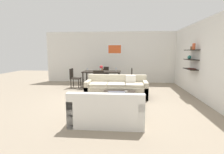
% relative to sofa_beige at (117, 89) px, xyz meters
% --- Properties ---
extents(ground_plane, '(18.00, 18.00, 0.00)m').
position_rel_sofa_beige_xyz_m(ground_plane, '(-0.14, -0.34, -0.29)').
color(ground_plane, gray).
extents(back_wall_unit, '(8.40, 0.09, 2.70)m').
position_rel_sofa_beige_xyz_m(back_wall_unit, '(0.15, 3.19, 1.06)').
color(back_wall_unit, silver).
rests_on(back_wall_unit, ground).
extents(right_wall_shelf_unit, '(0.34, 8.20, 2.70)m').
position_rel_sofa_beige_xyz_m(right_wall_shelf_unit, '(2.88, 0.27, 1.06)').
color(right_wall_shelf_unit, silver).
rests_on(right_wall_shelf_unit, ground).
extents(sofa_beige, '(2.20, 0.90, 0.78)m').
position_rel_sofa_beige_xyz_m(sofa_beige, '(0.00, 0.00, 0.00)').
color(sofa_beige, beige).
rests_on(sofa_beige, ground).
extents(loveseat_white, '(1.63, 0.90, 0.78)m').
position_rel_sofa_beige_xyz_m(loveseat_white, '(-0.07, -2.43, 0.00)').
color(loveseat_white, white).
rests_on(loveseat_white, ground).
extents(coffee_table, '(1.02, 1.07, 0.38)m').
position_rel_sofa_beige_xyz_m(coffee_table, '(0.13, -1.14, -0.10)').
color(coffee_table, black).
rests_on(coffee_table, ground).
extents(decorative_bowl, '(0.32, 0.32, 0.09)m').
position_rel_sofa_beige_xyz_m(decorative_bowl, '(0.18, -1.22, 0.13)').
color(decorative_bowl, black).
rests_on(decorative_bowl, coffee_table).
extents(candle_jar, '(0.08, 0.08, 0.08)m').
position_rel_sofa_beige_xyz_m(candle_jar, '(0.35, -1.07, 0.13)').
color(candle_jar, silver).
rests_on(candle_jar, coffee_table).
extents(dining_table, '(1.73, 0.87, 0.75)m').
position_rel_sofa_beige_xyz_m(dining_table, '(-0.80, 1.73, 0.38)').
color(dining_table, black).
rests_on(dining_table, ground).
extents(dining_chair_right_far, '(0.44, 0.44, 0.88)m').
position_rel_sofa_beige_xyz_m(dining_chair_right_far, '(0.47, 1.93, 0.21)').
color(dining_chair_right_far, black).
rests_on(dining_chair_right_far, ground).
extents(dining_chair_left_near, '(0.44, 0.44, 0.88)m').
position_rel_sofa_beige_xyz_m(dining_chair_left_near, '(-2.07, 1.54, 0.21)').
color(dining_chair_left_near, black).
rests_on(dining_chair_left_near, ground).
extents(dining_chair_head, '(0.44, 0.44, 0.88)m').
position_rel_sofa_beige_xyz_m(dining_chair_head, '(-0.80, 2.57, 0.21)').
color(dining_chair_head, black).
rests_on(dining_chair_head, ground).
extents(dining_chair_foot, '(0.44, 0.44, 0.88)m').
position_rel_sofa_beige_xyz_m(dining_chair_foot, '(-0.80, 0.89, 0.21)').
color(dining_chair_foot, black).
rests_on(dining_chair_foot, ground).
extents(wine_glass_head, '(0.08, 0.08, 0.18)m').
position_rel_sofa_beige_xyz_m(wine_glass_head, '(-0.80, 2.10, 0.59)').
color(wine_glass_head, silver).
rests_on(wine_glass_head, dining_table).
extents(wine_glass_left_near, '(0.06, 0.06, 0.15)m').
position_rel_sofa_beige_xyz_m(wine_glass_left_near, '(-1.45, 1.62, 0.56)').
color(wine_glass_left_near, silver).
rests_on(wine_glass_left_near, dining_table).
extents(wine_glass_right_far, '(0.08, 0.08, 0.16)m').
position_rel_sofa_beige_xyz_m(wine_glass_right_far, '(-0.15, 1.84, 0.57)').
color(wine_glass_right_far, silver).
rests_on(wine_glass_right_far, dining_table).
extents(wine_glass_foot, '(0.07, 0.07, 0.16)m').
position_rel_sofa_beige_xyz_m(wine_glass_foot, '(-0.80, 1.36, 0.57)').
color(wine_glass_foot, silver).
rests_on(wine_glass_foot, dining_table).
extents(centerpiece_vase, '(0.16, 0.16, 0.27)m').
position_rel_sofa_beige_xyz_m(centerpiece_vase, '(-0.82, 1.69, 0.59)').
color(centerpiece_vase, olive).
rests_on(centerpiece_vase, dining_table).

